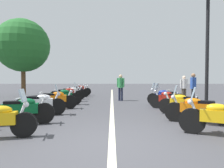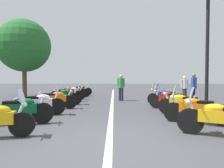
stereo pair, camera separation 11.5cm
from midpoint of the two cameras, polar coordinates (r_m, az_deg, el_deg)
The scene contains 21 objects.
ground_plane at distance 4.42m, azimuth -0.12°, elevation -17.60°, with size 80.00×80.00×0.00m, color #424247.
lane_centre_stripe at distance 10.88m, azimuth 0.34°, elevation -5.82°, with size 24.47×0.16×0.01m, color beige.
motorcycle_left_row_1 at distance 6.67m, azimuth -25.17°, elevation -6.97°, with size 0.75×2.02×1.01m.
motorcycle_left_row_2 at distance 7.97m, azimuth -20.49°, elevation -5.42°, with size 0.74×2.02×1.22m.
motorcycle_left_row_3 at distance 9.32m, azimuth -16.39°, elevation -4.40°, with size 0.76×2.08×1.00m.
motorcycle_left_row_4 at distance 10.58m, azimuth -14.40°, elevation -3.55°, with size 0.82×2.15×1.22m.
motorcycle_left_row_5 at distance 11.94m, azimuth -12.98°, elevation -2.96°, with size 0.77×2.00×1.01m.
motorcycle_left_row_6 at distance 13.11m, azimuth -11.75°, elevation -2.55°, with size 0.81×1.95×1.00m.
motorcycle_left_row_7 at distance 14.57m, azimuth -10.21°, elevation -2.11°, with size 0.76×1.99×0.98m.
motorcycle_left_row_8 at distance 15.87m, azimuth -9.33°, elevation -1.77°, with size 0.92×1.95×0.99m.
motorcycle_right_row_0 at distance 5.52m, azimuth 30.41°, elevation -8.77°, with size 1.10×2.03×1.22m.
motorcycle_right_row_1 at distance 6.76m, azimuth 24.25°, elevation -6.81°, with size 1.03×1.99×1.21m.
motorcycle_right_row_2 at distance 7.98m, azimuth 20.92°, elevation -5.55°, with size 1.22×1.80×1.00m.
motorcycle_right_row_3 at distance 9.25m, azimuth 17.13°, elevation -4.39°, with size 1.24×1.74×1.21m.
motorcycle_right_row_4 at distance 10.48m, azimuth 16.16°, elevation -3.67°, with size 1.08×1.93×1.20m.
street_lamp_twin_globe at distance 9.33m, azimuth 26.89°, elevation 14.98°, with size 0.32×1.22×5.36m.
traffic_cone_0 at distance 9.41m, azimuth -25.22°, elevation -5.47°, with size 0.36×0.36×0.61m.
bystander_0 at distance 11.61m, azimuth 23.39°, elevation -0.54°, with size 0.46×0.33×1.71m.
bystander_1 at distance 12.87m, azimuth 21.01°, elevation -0.65°, with size 0.32×0.51×1.58m.
bystander_2 at distance 12.13m, azimuth 2.97°, elevation -0.43°, with size 0.32×0.46×1.66m.
roadside_tree_0 at distance 16.32m, azimuth -24.50°, elevation 10.27°, with size 3.99×3.99×5.89m.
Camera 2 is at (-4.17, -0.11, 1.48)m, focal length 30.75 mm.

